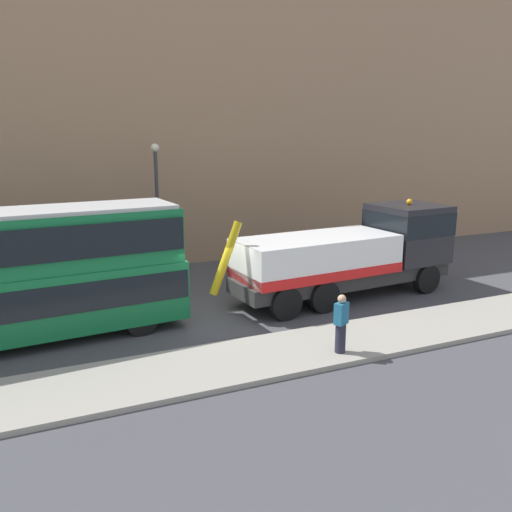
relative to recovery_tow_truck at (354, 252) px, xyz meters
The scene contains 6 objects.
ground_plane 6.23m from the recovery_tow_truck, behind, with size 120.00×120.00×0.00m, color #424247.
near_kerb 7.44m from the recovery_tow_truck, 145.58° to the right, with size 60.00×2.80×0.15m, color gray.
building_facade 12.03m from the recovery_tow_truck, 125.67° to the left, with size 60.00×1.50×16.00m.
recovery_tow_truck is the anchor object (origin of this frame).
pedestrian_bystander 6.12m from the recovery_tow_truck, 127.40° to the right, with size 0.47×0.41×1.71m.
street_lamp 8.87m from the recovery_tow_truck, 135.24° to the left, with size 0.36×0.36×5.83m.
Camera 1 is at (-5.58, -16.77, 6.21)m, focal length 36.98 mm.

